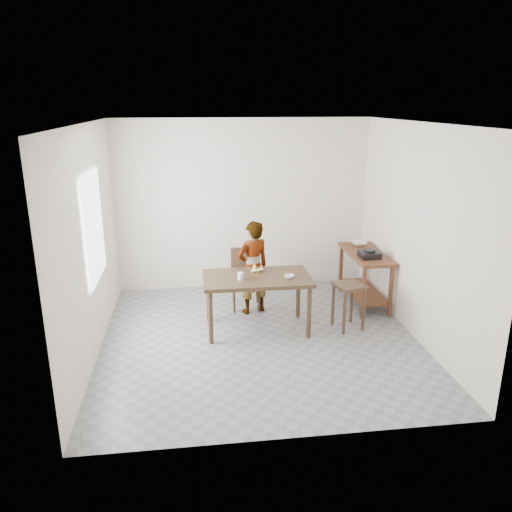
{
  "coord_description": "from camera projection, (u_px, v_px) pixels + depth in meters",
  "views": [
    {
      "loc": [
        -0.81,
        -5.77,
        2.94
      ],
      "look_at": [
        0.0,
        0.4,
        1.0
      ],
      "focal_mm": 35.0,
      "sensor_mm": 36.0,
      "label": 1
    }
  ],
  "objects": [
    {
      "name": "wall_back",
      "position": [
        243.0,
        205.0,
        7.95
      ],
      "size": [
        4.0,
        0.04,
        2.7
      ],
      "primitive_type": "cube",
      "color": "silver",
      "rests_on": "ground"
    },
    {
      "name": "stool",
      "position": [
        348.0,
        306.0,
        6.66
      ],
      "size": [
        0.43,
        0.43,
        0.63
      ],
      "primitive_type": null,
      "rotation": [
        0.0,
        0.0,
        0.25
      ],
      "color": "#3F2D1C",
      "rests_on": "floor"
    },
    {
      "name": "wall_left",
      "position": [
        88.0,
        244.0,
        5.78
      ],
      "size": [
        0.04,
        4.0,
        2.7
      ],
      "primitive_type": "cube",
      "color": "silver",
      "rests_on": "ground"
    },
    {
      "name": "floor",
      "position": [
        260.0,
        340.0,
        6.44
      ],
      "size": [
        4.0,
        4.0,
        0.04
      ],
      "primitive_type": "cube",
      "color": "gray",
      "rests_on": "ground"
    },
    {
      "name": "glass_tumbler",
      "position": [
        241.0,
        276.0,
        6.37
      ],
      "size": [
        0.1,
        0.1,
        0.1
      ],
      "primitive_type": "cylinder",
      "rotation": [
        0.0,
        0.0,
        -0.4
      ],
      "color": "white",
      "rests_on": "dining_table"
    },
    {
      "name": "small_bowl",
      "position": [
        289.0,
        276.0,
        6.44
      ],
      "size": [
        0.17,
        0.17,
        0.04
      ],
      "primitive_type": "imported",
      "rotation": [
        0.0,
        0.0,
        0.4
      ],
      "color": "silver",
      "rests_on": "dining_table"
    },
    {
      "name": "dining_table",
      "position": [
        257.0,
        303.0,
        6.61
      ],
      "size": [
        1.4,
        0.8,
        0.75
      ],
      "primitive_type": null,
      "color": "#3F2D1C",
      "rests_on": "floor"
    },
    {
      "name": "wall_front",
      "position": [
        294.0,
        302.0,
        4.12
      ],
      "size": [
        4.0,
        0.04,
        2.7
      ],
      "primitive_type": "cube",
      "color": "silver",
      "rests_on": "ground"
    },
    {
      "name": "banana",
      "position": [
        257.0,
        270.0,
        6.66
      ],
      "size": [
        0.19,
        0.15,
        0.06
      ],
      "primitive_type": null,
      "rotation": [
        0.0,
        0.0,
        0.12
      ],
      "color": "gold",
      "rests_on": "dining_table"
    },
    {
      "name": "gas_burner",
      "position": [
        369.0,
        255.0,
        7.11
      ],
      "size": [
        0.28,
        0.28,
        0.09
      ],
      "primitive_type": "cube",
      "rotation": [
        0.0,
        0.0,
        0.02
      ],
      "color": "black",
      "rests_on": "prep_counter"
    },
    {
      "name": "prep_counter",
      "position": [
        364.0,
        278.0,
        7.48
      ],
      "size": [
        0.5,
        1.2,
        0.8
      ],
      "primitive_type": null,
      "color": "#552E1A",
      "rests_on": "floor"
    },
    {
      "name": "wall_right",
      "position": [
        419.0,
        233.0,
        6.29
      ],
      "size": [
        0.04,
        4.0,
        2.7
      ],
      "primitive_type": "cube",
      "color": "silver",
      "rests_on": "ground"
    },
    {
      "name": "child",
      "position": [
        253.0,
        268.0,
        7.08
      ],
      "size": [
        0.58,
        0.49,
        1.35
      ],
      "primitive_type": "imported",
      "rotation": [
        0.0,
        0.0,
        3.55
      ],
      "color": "white",
      "rests_on": "floor"
    },
    {
      "name": "dining_chair",
      "position": [
        246.0,
        280.0,
        7.31
      ],
      "size": [
        0.44,
        0.44,
        0.87
      ],
      "primitive_type": null,
      "rotation": [
        0.0,
        0.0,
        -0.06
      ],
      "color": "#3F2D1C",
      "rests_on": "floor"
    },
    {
      "name": "serving_bowl",
      "position": [
        359.0,
        244.0,
        7.7
      ],
      "size": [
        0.26,
        0.26,
        0.06
      ],
      "primitive_type": "imported",
      "rotation": [
        0.0,
        0.0,
        -0.09
      ],
      "color": "silver",
      "rests_on": "prep_counter"
    },
    {
      "name": "window_pane",
      "position": [
        94.0,
        227.0,
        5.93
      ],
      "size": [
        0.02,
        1.1,
        1.3
      ],
      "primitive_type": "cube",
      "color": "white",
      "rests_on": "wall_left"
    },
    {
      "name": "ceiling",
      "position": [
        261.0,
        121.0,
        5.63
      ],
      "size": [
        4.0,
        4.0,
        0.04
      ],
      "primitive_type": "cube",
      "color": "white",
      "rests_on": "wall_back"
    }
  ]
}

